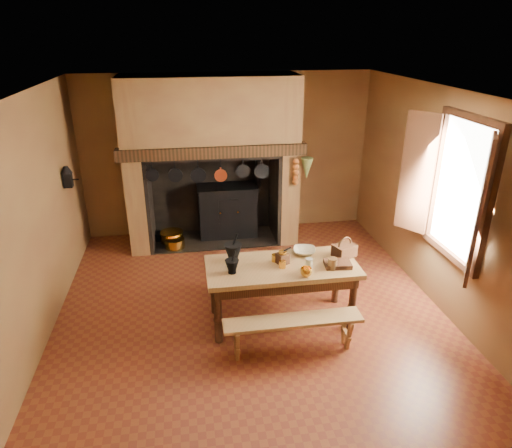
{
  "coord_description": "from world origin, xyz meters",
  "views": [
    {
      "loc": [
        -0.74,
        -5.05,
        3.45
      ],
      "look_at": [
        0.12,
        0.3,
        1.12
      ],
      "focal_mm": 32.0,
      "sensor_mm": 36.0,
      "label": 1
    }
  ],
  "objects_px": {
    "coffee_grinder": "(283,258)",
    "wicker_basket": "(344,250)",
    "bench_front": "(293,327)",
    "mixing_bowl": "(304,251)",
    "iron_range": "(228,210)",
    "work_table": "(282,274)"
  },
  "relations": [
    {
      "from": "coffee_grinder",
      "to": "wicker_basket",
      "type": "bearing_deg",
      "value": -18.85
    },
    {
      "from": "bench_front",
      "to": "mixing_bowl",
      "type": "xyz_separation_m",
      "value": [
        0.34,
        0.88,
        0.5
      ]
    },
    {
      "from": "iron_range",
      "to": "coffee_grinder",
      "type": "bearing_deg",
      "value": -81.43
    },
    {
      "from": "coffee_grinder",
      "to": "work_table",
      "type": "bearing_deg",
      "value": -131.27
    },
    {
      "from": "wicker_basket",
      "to": "iron_range",
      "type": "bearing_deg",
      "value": 91.32
    },
    {
      "from": "bench_front",
      "to": "coffee_grinder",
      "type": "distance_m",
      "value": 0.86
    },
    {
      "from": "wicker_basket",
      "to": "work_table",
      "type": "bearing_deg",
      "value": 163.95
    },
    {
      "from": "work_table",
      "to": "wicker_basket",
      "type": "relative_size",
      "value": 5.59
    },
    {
      "from": "bench_front",
      "to": "mixing_bowl",
      "type": "relative_size",
      "value": 5.56
    },
    {
      "from": "coffee_grinder",
      "to": "wicker_basket",
      "type": "relative_size",
      "value": 0.62
    },
    {
      "from": "work_table",
      "to": "mixing_bowl",
      "type": "bearing_deg",
      "value": 36.16
    },
    {
      "from": "work_table",
      "to": "wicker_basket",
      "type": "bearing_deg",
      "value": 7.63
    },
    {
      "from": "coffee_grinder",
      "to": "wicker_basket",
      "type": "height_order",
      "value": "wicker_basket"
    },
    {
      "from": "work_table",
      "to": "mixing_bowl",
      "type": "xyz_separation_m",
      "value": [
        0.34,
        0.25,
        0.16
      ]
    },
    {
      "from": "work_table",
      "to": "wicker_basket",
      "type": "distance_m",
      "value": 0.86
    },
    {
      "from": "mixing_bowl",
      "to": "wicker_basket",
      "type": "relative_size",
      "value": 0.86
    },
    {
      "from": "work_table",
      "to": "mixing_bowl",
      "type": "distance_m",
      "value": 0.46
    },
    {
      "from": "wicker_basket",
      "to": "mixing_bowl",
      "type": "bearing_deg",
      "value": 139.92
    },
    {
      "from": "coffee_grinder",
      "to": "mixing_bowl",
      "type": "xyz_separation_m",
      "value": [
        0.33,
        0.21,
        -0.04
      ]
    },
    {
      "from": "iron_range",
      "to": "bench_front",
      "type": "height_order",
      "value": "iron_range"
    },
    {
      "from": "iron_range",
      "to": "coffee_grinder",
      "type": "xyz_separation_m",
      "value": [
        0.4,
        -2.67,
        0.39
      ]
    },
    {
      "from": "bench_front",
      "to": "coffee_grinder",
      "type": "height_order",
      "value": "coffee_grinder"
    }
  ]
}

